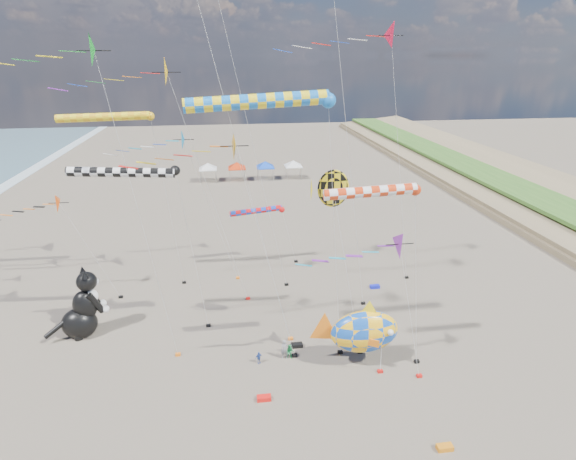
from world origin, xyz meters
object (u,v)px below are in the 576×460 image
at_px(cat_inflatable, 80,303).
at_px(child_green, 290,352).
at_px(parked_car, 331,177).
at_px(person_adult, 285,350).
at_px(fish_inflatable, 363,331).
at_px(child_blue, 259,358).

bearing_deg(cat_inflatable, child_green, -42.91).
relative_size(cat_inflatable, parked_car, 1.69).
height_order(cat_inflatable, person_adult, cat_inflatable).
bearing_deg(person_adult, child_green, -6.26).
height_order(cat_inflatable, parked_car, cat_inflatable).
relative_size(cat_inflatable, fish_inflatable, 0.86).
bearing_deg(fish_inflatable, child_green, 164.29).
height_order(fish_inflatable, child_green, fish_inflatable).
height_order(fish_inflatable, person_adult, fish_inflatable).
bearing_deg(child_blue, person_adult, -16.03).
bearing_deg(cat_inflatable, fish_inflatable, -42.16).
distance_m(cat_inflatable, parked_car, 52.92).
bearing_deg(cat_inflatable, parked_car, 31.33).
bearing_deg(child_blue, cat_inflatable, 133.65).
distance_m(child_green, parked_car, 50.93).
bearing_deg(person_adult, fish_inflatable, -10.83).
xyz_separation_m(fish_inflatable, child_green, (-4.94, 1.39, -2.21)).
xyz_separation_m(child_blue, parked_car, (16.72, 49.03, 0.09)).
bearing_deg(child_green, child_blue, -162.12).
height_order(person_adult, parked_car, person_adult).
distance_m(person_adult, child_blue, 1.95).
relative_size(cat_inflatable, child_blue, 5.88).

